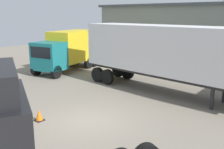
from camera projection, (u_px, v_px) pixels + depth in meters
The scene contains 5 objects.
ground_plane at pixel (89, 121), 12.26m from camera, with size 60.00×60.00×0.00m, color gray.
warehouse_building at pixel (221, 35), 24.38m from camera, with size 24.66×7.06×5.86m.
container_trailer_green at pixel (164, 51), 16.22m from camera, with size 11.65×3.28×4.22m.
box_truck_teal at pixel (68, 49), 22.94m from camera, with size 3.68×6.93×3.43m.
traffic_cone at pixel (39, 116), 12.30m from camera, with size 0.40×0.40×0.55m.
Camera 1 is at (8.25, -8.00, 4.92)m, focal length 42.00 mm.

